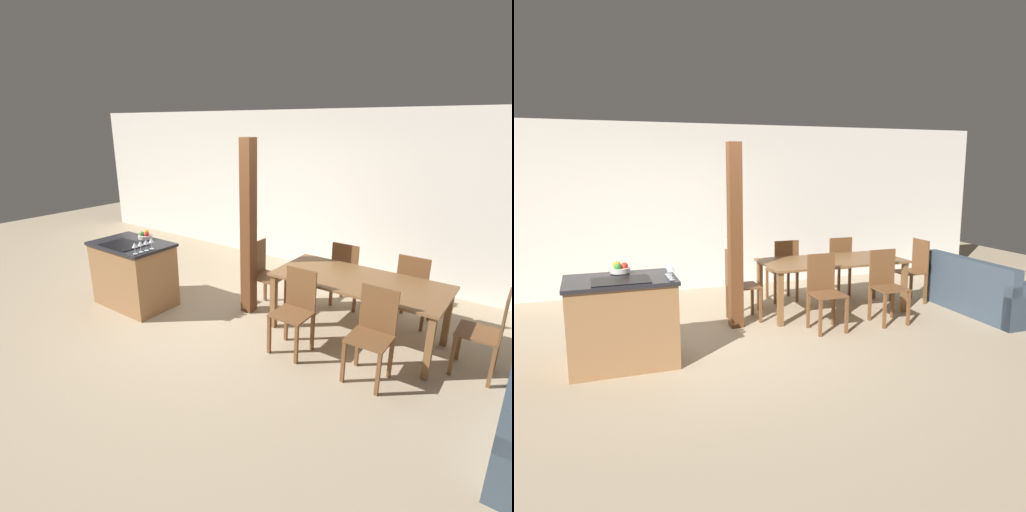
{
  "view_description": "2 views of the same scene",
  "coord_description": "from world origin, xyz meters",
  "views": [
    {
      "loc": [
        3.32,
        -3.49,
        2.48
      ],
      "look_at": [
        0.6,
        0.2,
        0.95
      ],
      "focal_mm": 28.0,
      "sensor_mm": 36.0,
      "label": 1
    },
    {
      "loc": [
        -1.45,
        -5.41,
        2.04
      ],
      "look_at": [
        0.6,
        0.2,
        0.95
      ],
      "focal_mm": 35.0,
      "sensor_mm": 36.0,
      "label": 2
    }
  ],
  "objects": [
    {
      "name": "ground_plane",
      "position": [
        0.0,
        0.0,
        0.0
      ],
      "size": [
        16.0,
        16.0,
        0.0
      ],
      "primitive_type": "plane",
      "color": "tan"
    },
    {
      "name": "wall_back",
      "position": [
        0.0,
        2.7,
        1.35
      ],
      "size": [
        11.2,
        0.08,
        2.7
      ],
      "color": "silver",
      "rests_on": "ground_plane"
    },
    {
      "name": "kitchen_island",
      "position": [
        -1.19,
        -0.28,
        0.46
      ],
      "size": [
        1.1,
        0.74,
        0.92
      ],
      "color": "#9E7047",
      "rests_on": "ground_plane"
    },
    {
      "name": "fruit_bowl",
      "position": [
        -1.17,
        -0.04,
        0.97
      ],
      "size": [
        0.2,
        0.2,
        0.12
      ],
      "color": "silver",
      "rests_on": "kitchen_island"
    },
    {
      "name": "wine_glass_near",
      "position": [
        -0.71,
        -0.57,
        1.03
      ],
      "size": [
        0.07,
        0.07,
        0.15
      ],
      "color": "silver",
      "rests_on": "kitchen_island"
    },
    {
      "name": "wine_glass_middle",
      "position": [
        -0.71,
        -0.48,
        1.03
      ],
      "size": [
        0.07,
        0.07,
        0.15
      ],
      "color": "silver",
      "rests_on": "kitchen_island"
    },
    {
      "name": "wine_glass_far",
      "position": [
        -0.71,
        -0.39,
        1.03
      ],
      "size": [
        0.07,
        0.07,
        0.15
      ],
      "color": "silver",
      "rests_on": "kitchen_island"
    },
    {
      "name": "wine_glass_end",
      "position": [
        -0.71,
        -0.31,
        1.03
      ],
      "size": [
        0.07,
        0.07,
        0.15
      ],
      "color": "silver",
      "rests_on": "kitchen_island"
    },
    {
      "name": "dining_table",
      "position": [
        1.72,
        0.73,
        0.65
      ],
      "size": [
        1.99,
        0.94,
        0.74
      ],
      "color": "brown",
      "rests_on": "ground_plane"
    },
    {
      "name": "dining_chair_near_left",
      "position": [
        1.27,
        0.03,
        0.5
      ],
      "size": [
        0.4,
        0.4,
        0.95
      ],
      "color": "brown",
      "rests_on": "ground_plane"
    },
    {
      "name": "dining_chair_near_right",
      "position": [
        2.16,
        0.03,
        0.5
      ],
      "size": [
        0.4,
        0.4,
        0.95
      ],
      "color": "brown",
      "rests_on": "ground_plane"
    },
    {
      "name": "dining_chair_far_left",
      "position": [
        1.27,
        1.43,
        0.5
      ],
      "size": [
        0.4,
        0.4,
        0.95
      ],
      "rotation": [
        0.0,
        0.0,
        3.14
      ],
      "color": "brown",
      "rests_on": "ground_plane"
    },
    {
      "name": "dining_chair_far_right",
      "position": [
        2.16,
        1.43,
        0.5
      ],
      "size": [
        0.4,
        0.4,
        0.95
      ],
      "rotation": [
        0.0,
        0.0,
        3.14
      ],
      "color": "brown",
      "rests_on": "ground_plane"
    },
    {
      "name": "dining_chair_head_end",
      "position": [
        0.35,
        0.73,
        0.5
      ],
      "size": [
        0.4,
        0.4,
        0.95
      ],
      "rotation": [
        0.0,
        0.0,
        1.57
      ],
      "color": "brown",
      "rests_on": "ground_plane"
    },
    {
      "name": "dining_chair_foot_end",
      "position": [
        3.09,
        0.73,
        0.5
      ],
      "size": [
        0.4,
        0.4,
        0.95
      ],
      "rotation": [
        0.0,
        0.0,
        -1.57
      ],
      "color": "brown",
      "rests_on": "ground_plane"
    },
    {
      "name": "couch",
      "position": [
        3.78,
        -0.07,
        0.27
      ],
      "size": [
        0.97,
        1.69,
        0.78
      ],
      "rotation": [
        0.0,
        0.0,
        1.56
      ],
      "color": "#3D4C5B",
      "rests_on": "ground_plane"
    },
    {
      "name": "timber_post",
      "position": [
        0.25,
        0.51,
        1.16
      ],
      "size": [
        0.16,
        0.16,
        2.32
      ],
      "color": "brown",
      "rests_on": "ground_plane"
    }
  ]
}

